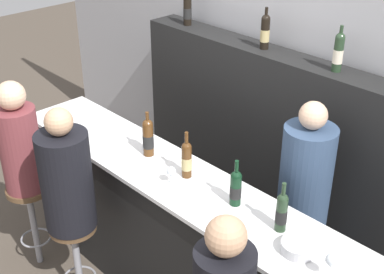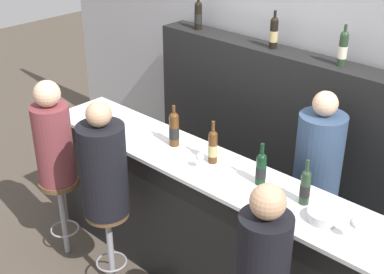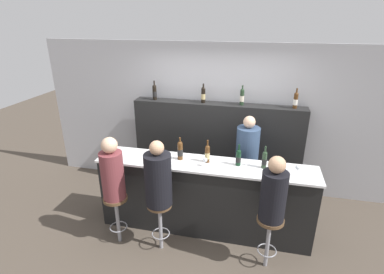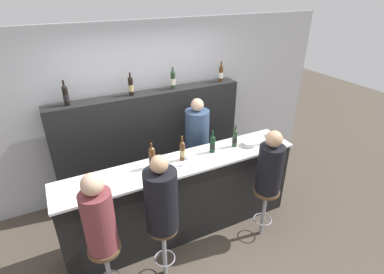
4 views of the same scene
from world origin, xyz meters
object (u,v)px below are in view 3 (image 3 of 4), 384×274
(wine_glass_1, at_px, (298,168))
(guest_seated_left, at_px, (112,172))
(bar_stool_right, at_px, (269,230))
(wine_bottle_counter_2, at_px, (238,157))
(wine_bottle_counter_0, at_px, (180,150))
(bar_stool_left, at_px, (116,208))
(bar_stool_middle, at_px, (160,214))
(wine_bottle_counter_3, at_px, (264,159))
(wine_bottle_backbar_2, at_px, (242,97))
(guest_seated_middle, at_px, (158,178))
(wine_bottle_backbar_3, at_px, (296,100))
(wine_bottle_backbar_0, at_px, (155,92))
(metal_bowl, at_px, (278,170))
(bartender, at_px, (246,168))
(wine_glass_0, at_px, (205,160))
(guest_seated_right, at_px, (274,193))
(wine_bottle_backbar_1, at_px, (203,95))
(wine_bottle_counter_1, at_px, (207,153))

(wine_glass_1, relative_size, guest_seated_left, 0.17)
(wine_glass_1, bearing_deg, bar_stool_right, -122.35)
(wine_bottle_counter_2, distance_m, wine_glass_1, 0.76)
(wine_bottle_counter_0, bearing_deg, guest_seated_left, -141.75)
(bar_stool_left, relative_size, bar_stool_middle, 1.00)
(wine_bottle_counter_3, bearing_deg, wine_glass_1, -17.93)
(wine_bottle_backbar_2, bearing_deg, guest_seated_middle, -117.79)
(wine_bottle_backbar_3, bearing_deg, wine_bottle_backbar_0, -180.00)
(wine_bottle_backbar_0, height_order, metal_bowl, wine_bottle_backbar_0)
(wine_bottle_counter_3, xyz_separation_m, bartender, (-0.25, 0.60, -0.48))
(wine_bottle_backbar_0, xyz_separation_m, wine_glass_0, (1.12, -1.20, -0.59))
(wine_bottle_counter_2, distance_m, guest_seated_right, 0.76)
(bar_stool_left, height_order, guest_seated_right, guest_seated_right)
(wine_bottle_backbar_2, xyz_separation_m, wine_bottle_backbar_3, (0.82, 0.00, -0.01))
(wine_bottle_counter_2, bearing_deg, bartender, 81.17)
(wine_bottle_backbar_0, xyz_separation_m, bar_stool_left, (-0.02, -1.66, -1.22))
(wine_bottle_backbar_3, xyz_separation_m, bar_stool_right, (-0.30, -1.66, -1.22))
(wine_bottle_counter_0, height_order, wine_bottle_backbar_1, wine_bottle_backbar_1)
(bar_stool_right, height_order, guest_seated_right, guest_seated_right)
(wine_bottle_counter_0, bearing_deg, bar_stool_middle, -102.14)
(wine_bottle_backbar_0, height_order, guest_seated_right, wine_bottle_backbar_0)
(wine_bottle_backbar_0, xyz_separation_m, bar_stool_middle, (0.61, -1.66, -1.22))
(guest_seated_right, relative_size, bartender, 0.51)
(wine_bottle_counter_1, xyz_separation_m, wine_bottle_backbar_2, (0.36, 1.07, 0.55))
(bar_stool_left, distance_m, bar_stool_middle, 0.62)
(guest_seated_middle, bearing_deg, metal_bowl, 19.33)
(wine_bottle_counter_1, height_order, wine_glass_1, wine_bottle_counter_1)
(bar_stool_right, distance_m, bartender, 1.26)
(metal_bowl, relative_size, bar_stool_right, 0.27)
(wine_bottle_counter_1, xyz_separation_m, wine_bottle_counter_2, (0.43, 0.00, -0.01))
(wine_glass_0, relative_size, guest_seated_middle, 0.14)
(wine_bottle_backbar_2, relative_size, wine_glass_1, 2.12)
(metal_bowl, relative_size, bar_stool_left, 0.27)
(bar_stool_right, relative_size, guest_seated_right, 0.88)
(wine_bottle_backbar_3, height_order, bartender, wine_bottle_backbar_3)
(wine_bottle_counter_0, height_order, metal_bowl, wine_bottle_counter_0)
(wine_glass_0, height_order, bar_stool_middle, wine_glass_0)
(wine_bottle_backbar_2, xyz_separation_m, guest_seated_middle, (-0.88, -1.66, -0.67))
(wine_bottle_backbar_2, relative_size, guest_seated_left, 0.37)
(guest_seated_middle, relative_size, bar_stool_right, 1.21)
(wine_bottle_backbar_1, bearing_deg, wine_glass_0, -77.41)
(wine_bottle_counter_2, height_order, wine_bottle_backbar_1, wine_bottle_backbar_1)
(wine_bottle_backbar_2, xyz_separation_m, bartender, (0.16, -0.47, -1.04))
(wine_bottle_counter_3, bearing_deg, bartender, 112.42)
(bar_stool_left, bearing_deg, wine_bottle_counter_0, 38.25)
(wine_bottle_counter_2, relative_size, wine_bottle_backbar_1, 0.96)
(bar_stool_middle, bearing_deg, wine_bottle_backbar_2, 62.21)
(bar_stool_middle, bearing_deg, guest_seated_left, 180.00)
(guest_seated_left, xyz_separation_m, bar_stool_right, (2.02, 0.00, -0.56))
(guest_seated_middle, bearing_deg, wine_bottle_backbar_2, 62.21)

